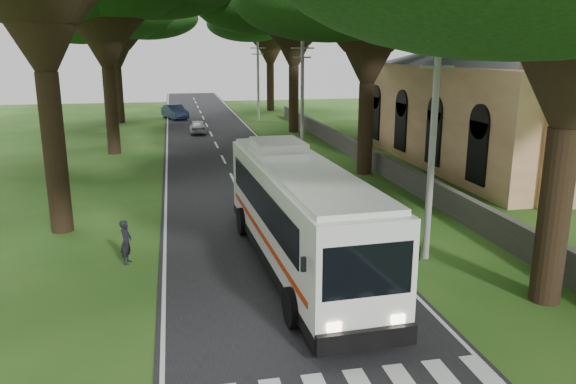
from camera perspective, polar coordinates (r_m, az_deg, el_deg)
The scene contains 13 objects.
ground at distance 14.29m, azimuth 3.44°, elevation -16.88°, with size 140.00×140.00×0.00m, color #224F16.
road at distance 37.65m, azimuth -6.43°, elevation 3.00°, with size 8.00×120.00×0.04m, color black.
property_wall at distance 38.42m, azimuth 7.20°, elevation 4.10°, with size 0.35×50.00×1.20m, color #383533.
church at distance 39.53m, azimuth 21.04°, elevation 9.86°, with size 14.00×24.00×11.60m.
pole_near at distance 20.07m, azimuth 14.47°, elevation 4.69°, with size 1.60×0.24×8.00m.
pole_mid at distance 38.91m, azimuth 1.45°, elevation 9.66°, with size 1.60×0.24×8.00m.
pole_far at distance 58.52m, azimuth -3.05°, elevation 11.25°, with size 1.60×0.24×8.00m.
tree_l_far at distance 60.10m, azimuth -17.39°, elevation 17.07°, with size 13.95×13.95×13.92m.
tree_r_far at distance 68.88m, azimuth -1.86°, elevation 17.48°, with size 13.72×13.72×14.13m.
coach_bus at distance 19.18m, azimuth 1.08°, elevation -2.07°, with size 3.35×12.51×3.66m.
distant_car_a at distance 50.82m, azimuth -9.17°, elevation 6.58°, with size 1.42×3.52×1.20m, color silver.
distant_car_b at distance 61.90m, azimuth -11.42°, elevation 8.00°, with size 1.58×4.53×1.49m, color navy.
pedestrian at distance 20.62m, azimuth -16.13°, elevation -4.90°, with size 0.58×0.38×1.59m, color black.
Camera 1 is at (-3.26, -11.77, 7.42)m, focal length 35.00 mm.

